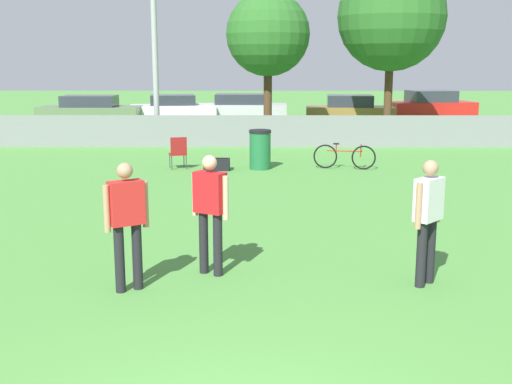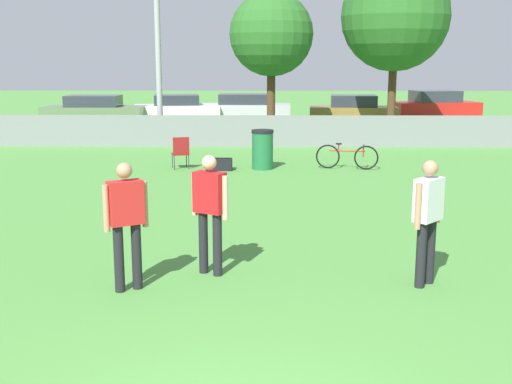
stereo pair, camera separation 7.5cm
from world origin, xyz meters
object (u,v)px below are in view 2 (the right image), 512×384
(bicycle_sideline, at_px, (347,157))
(frisbee_disc, at_px, (432,221))
(parked_car_silver, at_px, (244,108))
(parked_car_red, at_px, (435,106))
(tree_far_right, at_px, (395,17))
(folding_chair_sideline, at_px, (181,151))
(player_thrower_red, at_px, (126,217))
(tree_near_pole, at_px, (271,34))
(parked_car_olive, at_px, (94,111))
(parked_car_white, at_px, (177,109))
(player_receiver_white, at_px, (428,213))
(player_defender_red, at_px, (210,206))
(trash_bin, at_px, (262,149))
(parked_car_tan, at_px, (353,111))
(gear_bag_sideline, at_px, (219,164))

(bicycle_sideline, bearing_deg, frisbee_disc, -70.37)
(parked_car_silver, relative_size, parked_car_red, 1.03)
(tree_far_right, height_order, folding_chair_sideline, tree_far_right)
(player_thrower_red, bearing_deg, tree_far_right, 38.25)
(tree_near_pole, relative_size, player_thrower_red, 3.26)
(bicycle_sideline, xyz_separation_m, parked_car_olive, (-10.18, 11.90, 0.33))
(folding_chair_sideline, xyz_separation_m, parked_car_olive, (-5.58, 11.95, 0.18))
(parked_car_olive, bearing_deg, parked_car_white, 21.57)
(tree_far_right, height_order, player_receiver_white, tree_far_right)
(player_defender_red, height_order, player_receiver_white, same)
(trash_bin, relative_size, parked_car_red, 0.24)
(tree_near_pole, height_order, trash_bin, tree_near_pole)
(tree_near_pole, distance_m, bicycle_sideline, 8.38)
(tree_far_right, xyz_separation_m, parked_car_tan, (-1.02, 3.67, -3.93))
(bicycle_sideline, bearing_deg, tree_far_right, 82.83)
(tree_far_right, xyz_separation_m, parked_car_silver, (-6.10, 5.76, -3.95))
(frisbee_disc, xyz_separation_m, parked_car_olive, (-11.05, 17.83, 0.66))
(bicycle_sideline, height_order, trash_bin, trash_bin)
(player_receiver_white, distance_m, gear_bag_sideline, 9.78)
(player_receiver_white, bearing_deg, parked_car_white, 58.96)
(trash_bin, xyz_separation_m, parked_car_tan, (4.06, 11.93, 0.13))
(player_defender_red, bearing_deg, frisbee_disc, 68.20)
(player_defender_red, distance_m, gear_bag_sideline, 8.77)
(gear_bag_sideline, bearing_deg, player_receiver_white, -69.44)
(player_defender_red, distance_m, bicycle_sideline, 9.47)
(player_defender_red, xyz_separation_m, bicycle_sideline, (3.00, 8.96, -0.64))
(tree_far_right, xyz_separation_m, bicycle_sideline, (-2.75, -8.23, -4.26))
(tree_near_pole, distance_m, trash_bin, 8.07)
(parked_car_white, height_order, parked_car_tan, parked_car_tan)
(parked_car_silver, bearing_deg, tree_near_pole, -77.84)
(tree_far_right, xyz_separation_m, gear_bag_sideline, (-6.27, -8.48, -4.45))
(player_defender_red, height_order, parked_car_tan, player_defender_red)
(player_defender_red, distance_m, player_receiver_white, 2.93)
(folding_chair_sideline, distance_m, trash_bin, 2.26)
(tree_far_right, relative_size, parked_car_silver, 1.47)
(parked_car_silver, height_order, parked_car_tan, parked_car_tan)
(tree_near_pole, xyz_separation_m, tree_far_right, (4.81, 0.94, 0.70))
(folding_chair_sideline, relative_size, parked_car_white, 0.21)
(frisbee_disc, distance_m, parked_car_white, 20.66)
(bicycle_sideline, relative_size, parked_car_olive, 0.37)
(folding_chair_sideline, distance_m, parked_car_white, 13.53)
(gear_bag_sideline, xyz_separation_m, parked_car_red, (9.61, 14.71, 0.56))
(player_thrower_red, xyz_separation_m, folding_chair_sideline, (-0.58, 9.57, -0.49))
(frisbee_disc, height_order, parked_car_white, parked_car_white)
(player_thrower_red, bearing_deg, parked_car_white, 65.33)
(tree_near_pole, distance_m, player_receiver_white, 17.03)
(parked_car_red, bearing_deg, player_defender_red, -121.04)
(bicycle_sideline, distance_m, parked_car_silver, 14.40)
(player_thrower_red, relative_size, gear_bag_sideline, 2.39)
(frisbee_disc, bearing_deg, player_defender_red, -141.97)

